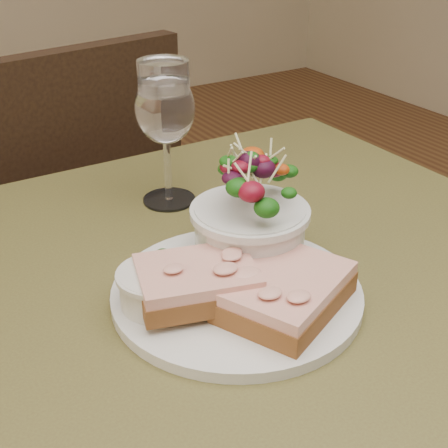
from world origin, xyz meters
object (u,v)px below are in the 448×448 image
ramekin (158,286)px  cafe_table (250,361)px  wine_glass (165,113)px  chair_far (59,315)px  sandwich_back (197,281)px  sandwich_front (285,291)px  salad_bowl (250,209)px  dinner_plate (237,293)px

ramekin → cafe_table: bearing=-5.3°
cafe_table → wine_glass: bearing=85.1°
chair_far → sandwich_back: (-0.03, -0.69, 0.49)m
cafe_table → wine_glass: wine_glass is taller
sandwich_front → sandwich_back: size_ratio=1.16×
cafe_table → wine_glass: (0.02, 0.23, 0.22)m
ramekin → salad_bowl: (0.12, 0.03, 0.04)m
cafe_table → chair_far: 0.77m
sandwich_back → ramekin: sandwich_back is taller
sandwich_back → salad_bowl: bearing=41.9°
dinner_plate → wine_glass: (0.04, 0.24, 0.12)m
chair_far → sandwich_back: bearing=77.8°
dinner_plate → wine_glass: 0.27m
chair_far → sandwich_back: 0.85m
sandwich_front → sandwich_back: (-0.07, 0.05, 0.01)m
salad_bowl → sandwich_front: bearing=-102.8°
cafe_table → sandwich_front: sandwich_front is taller
cafe_table → sandwich_front: bearing=-91.6°
chair_far → salad_bowl: chair_far is taller
sandwich_front → ramekin: bearing=121.6°
sandwich_back → salad_bowl: (0.09, 0.04, 0.04)m
sandwich_front → wine_glass: wine_glass is taller
dinner_plate → salad_bowl: (0.04, 0.04, 0.07)m
sandwich_front → ramekin: (-0.10, 0.07, 0.00)m
dinner_plate → sandwich_back: bearing=179.2°
chair_far → ramekin: bearing=74.9°
chair_far → dinner_plate: 0.83m
chair_far → sandwich_front: bearing=83.2°
wine_glass → sandwich_front: bearing=-94.2°
cafe_table → chair_far: (-0.04, 0.68, -0.36)m
sandwich_front → wine_glass: size_ratio=0.89×
chair_far → cafe_table: bearing=83.6°
ramekin → dinner_plate: bearing=-13.2°
chair_far → wine_glass: 0.74m
sandwich_back → dinner_plate: bearing=15.2°
sandwich_back → ramekin: 0.04m
sandwich_back → wine_glass: 0.27m
cafe_table → sandwich_front: 0.14m
sandwich_front → chair_far: bearing=68.6°
sandwich_front → ramekin: 0.12m
ramekin → wine_glass: size_ratio=0.43×
sandwich_back → salad_bowl: 0.11m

